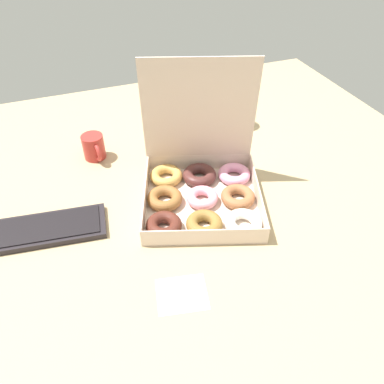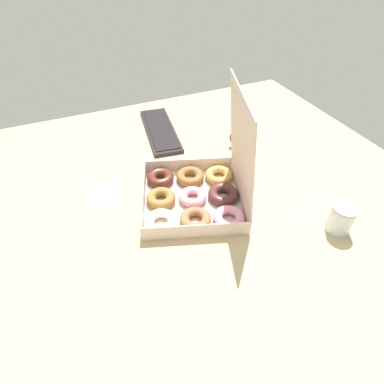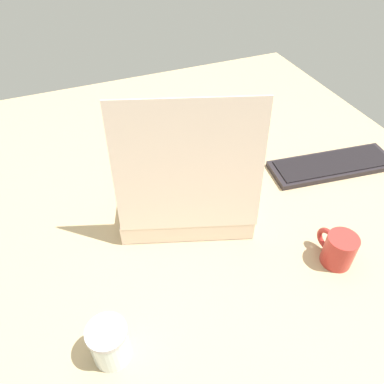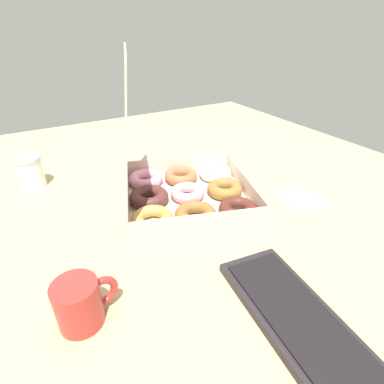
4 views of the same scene
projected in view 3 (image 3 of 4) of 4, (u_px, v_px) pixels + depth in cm
name	position (u px, v px, depth cm)	size (l,w,h in cm)	color
ground_plane	(175.00, 212.00, 112.50)	(180.00, 180.00, 2.00)	tan
donut_box	(185.00, 191.00, 111.63)	(45.51, 45.64, 41.83)	beige
keyboard	(332.00, 165.00, 125.93)	(43.62, 18.63, 2.20)	black
coffee_mug	(338.00, 249.00, 95.03)	(7.88, 11.44, 9.10)	#AC2E29
glass_jar	(110.00, 343.00, 76.40)	(8.38, 8.38, 10.30)	silver
paper_napkin	(199.00, 135.00, 140.88)	(12.62, 10.73, 0.15)	white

